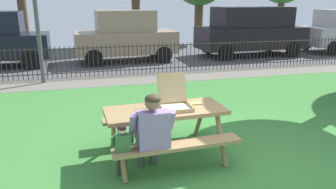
{
  "coord_description": "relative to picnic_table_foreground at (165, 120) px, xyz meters",
  "views": [
    {
      "loc": [
        -2.22,
        -3.5,
        2.33
      ],
      "look_at": [
        -0.86,
        1.73,
        0.75
      ],
      "focal_mm": 34.41,
      "sensor_mm": 36.0,
      "label": 1
    }
  ],
  "objects": [
    {
      "name": "ground",
      "position": [
        1.11,
        0.49,
        -0.61
      ],
      "size": [
        28.0,
        10.84,
        0.02
      ],
      "primitive_type": "cube",
      "color": "#3B7D36"
    },
    {
      "name": "pizza_box_open",
      "position": [
        0.15,
        0.06,
        0.29
      ],
      "size": [
        0.46,
        0.55,
        0.49
      ],
      "color": "tan",
      "rests_on": "picnic_table_foreground"
    },
    {
      "name": "cobblestone_walkway",
      "position": [
        1.11,
        5.21,
        -0.6
      ],
      "size": [
        28.0,
        1.4,
        0.01
      ],
      "primitive_type": "cube",
      "color": "slate"
    },
    {
      "name": "iron_fence_streetside",
      "position": [
        1.11,
        5.91,
        -0.09
      ],
      "size": [
        19.87,
        0.03,
        1.0
      ],
      "color": "#2D2823",
      "rests_on": "ground"
    },
    {
      "name": "pizza_slice_on_table",
      "position": [
        0.54,
        0.13,
        0.18
      ],
      "size": [
        0.16,
        0.2,
        0.02
      ],
      "color": "#F6C65B",
      "rests_on": "picnic_table_foreground"
    },
    {
      "name": "picnic_table_foreground",
      "position": [
        0.0,
        0.0,
        0.0
      ],
      "size": [
        1.86,
        1.56,
        0.79
      ],
      "color": "#99784E",
      "rests_on": "ground"
    },
    {
      "name": "street_asphalt",
      "position": [
        1.11,
        9.32,
        -0.6
      ],
      "size": [
        28.0,
        6.83,
        0.01
      ],
      "primitive_type": "cube",
      "color": "#515154"
    },
    {
      "name": "parked_car_right",
      "position": [
        5.93,
        8.36,
        0.5
      ],
      "size": [
        4.63,
        2.02,
        2.08
      ],
      "color": "black",
      "rests_on": "ground"
    },
    {
      "name": "child_at_table",
      "position": [
        -0.73,
        -0.57,
        -0.1
      ],
      "size": [
        0.3,
        0.29,
        0.8
      ],
      "color": "#3D3D3D",
      "rests_on": "ground"
    },
    {
      "name": "parked_car_center",
      "position": [
        0.49,
        8.36,
        0.41
      ],
      "size": [
        3.97,
        1.98,
        1.98
      ],
      "color": "gray",
      "rests_on": "ground"
    },
    {
      "name": "adult_at_table",
      "position": [
        -0.32,
        -0.52,
        0.06
      ],
      "size": [
        0.62,
        0.6,
        1.19
      ],
      "color": "#4B4B4B",
      "rests_on": "ground"
    }
  ]
}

